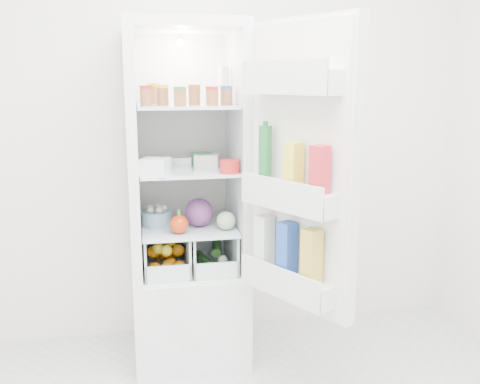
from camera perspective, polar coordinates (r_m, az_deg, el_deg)
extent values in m
cube|color=white|center=(3.14, -2.65, 8.00)|extent=(3.00, 0.02, 2.60)
cube|color=silver|center=(3.09, -5.43, -12.29)|extent=(0.60, 0.60, 0.50)
cube|color=silver|center=(2.83, -6.06, 17.15)|extent=(0.60, 0.60, 0.05)
cube|color=silver|center=(3.12, -6.23, 4.68)|extent=(0.60, 0.05, 1.25)
cube|color=silver|center=(2.84, -11.33, 3.81)|extent=(0.05, 0.60, 1.25)
cube|color=silver|center=(2.88, -0.31, 4.17)|extent=(0.05, 0.60, 1.25)
cube|color=white|center=(3.09, -6.18, 4.62)|extent=(0.50, 0.01, 1.25)
sphere|color=white|center=(3.04, -6.38, 15.55)|extent=(0.05, 0.05, 0.05)
cube|color=silver|center=(2.90, -5.57, -3.61)|extent=(0.49, 0.53, 0.01)
cube|color=silver|center=(2.83, -5.70, 2.44)|extent=(0.49, 0.53, 0.02)
cube|color=silver|center=(2.80, -5.84, 9.12)|extent=(0.49, 0.53, 0.02)
cylinder|color=#B21919|center=(2.65, -9.97, 9.95)|extent=(0.06, 0.06, 0.08)
cylinder|color=gold|center=(2.70, -8.27, 10.03)|extent=(0.06, 0.06, 0.08)
cylinder|color=#267226|center=(2.63, -6.42, 10.03)|extent=(0.06, 0.06, 0.08)
cylinder|color=brown|center=(2.74, -4.89, 10.13)|extent=(0.06, 0.06, 0.08)
cylinder|color=#B21919|center=(2.68, -3.00, 10.12)|extent=(0.06, 0.06, 0.08)
cylinder|color=#194C8C|center=(2.74, -1.46, 10.17)|extent=(0.06, 0.06, 0.08)
cylinder|color=#BF8C19|center=(2.88, -9.25, 10.11)|extent=(0.06, 0.06, 0.08)
cylinder|color=white|center=(2.87, -1.73, 11.31)|extent=(0.07, 0.07, 0.19)
cube|color=white|center=(2.62, -9.03, 2.67)|extent=(0.16, 0.16, 0.08)
cube|color=beige|center=(2.83, -3.54, 3.35)|extent=(0.15, 0.15, 0.07)
cylinder|color=red|center=(2.65, -1.11, 2.74)|extent=(0.11, 0.11, 0.07)
cube|color=silver|center=(2.97, -6.61, 3.37)|extent=(0.16, 0.13, 0.04)
cube|color=#397D4F|center=(2.86, -3.92, 3.45)|extent=(0.12, 0.14, 0.07)
sphere|color=#4F1B4D|center=(2.84, -4.41, -2.18)|extent=(0.15, 0.15, 0.15)
sphere|color=#BE2E0B|center=(2.72, -6.51, -3.45)|extent=(0.10, 0.10, 0.10)
cylinder|color=#82ABC2|center=(2.90, -8.88, -2.75)|extent=(0.19, 0.19, 0.08)
sphere|color=#99B88A|center=(2.77, -1.51, -3.07)|extent=(0.10, 0.10, 0.10)
sphere|color=orange|center=(2.83, -9.08, -8.12)|extent=(0.07, 0.07, 0.07)
sphere|color=orange|center=(2.83, -7.76, -8.06)|extent=(0.07, 0.07, 0.07)
sphere|color=orange|center=(2.84, -6.43, -8.00)|extent=(0.07, 0.07, 0.07)
sphere|color=orange|center=(2.93, -9.20, -6.31)|extent=(0.07, 0.07, 0.07)
sphere|color=orange|center=(2.93, -7.92, -6.26)|extent=(0.07, 0.07, 0.07)
sphere|color=orange|center=(2.93, -6.64, -6.20)|extent=(0.07, 0.07, 0.07)
sphere|color=orange|center=(3.06, -8.57, -6.57)|extent=(0.07, 0.07, 0.07)
sphere|color=orange|center=(3.06, -7.26, -6.52)|extent=(0.07, 0.07, 0.07)
sphere|color=orange|center=(2.89, -7.42, -7.64)|extent=(0.07, 0.07, 0.07)
sphere|color=yellow|center=(2.86, -8.68, -5.99)|extent=(0.06, 0.06, 0.06)
sphere|color=yellow|center=(2.97, -7.41, -5.30)|extent=(0.06, 0.06, 0.06)
sphere|color=yellow|center=(2.82, -7.83, -6.21)|extent=(0.06, 0.06, 0.06)
cylinder|color=#224B19|center=(2.97, -3.90, -7.27)|extent=(0.09, 0.21, 0.05)
cylinder|color=#224B19|center=(3.01, -2.50, -5.98)|extent=(0.08, 0.21, 0.05)
sphere|color=white|center=(2.86, -2.80, -8.00)|extent=(0.05, 0.05, 0.05)
sphere|color=white|center=(2.87, -1.86, -7.24)|extent=(0.05, 0.05, 0.05)
cube|color=silver|center=(2.40, 6.71, 2.56)|extent=(0.34, 0.55, 1.30)
cube|color=white|center=(2.38, 6.13, 2.47)|extent=(0.28, 0.49, 1.26)
cube|color=white|center=(2.31, 5.45, 11.55)|extent=(0.34, 0.49, 0.10)
cube|color=white|center=(2.37, 5.22, -0.64)|extent=(0.34, 0.49, 0.10)
cube|color=white|center=(2.48, 5.04, -9.68)|extent=(0.34, 0.49, 0.10)
sphere|color=#9C6C46|center=(2.23, 7.63, 13.04)|extent=(0.05, 0.05, 0.05)
sphere|color=#9C6C46|center=(2.28, 6.11, 13.05)|extent=(0.05, 0.05, 0.05)
sphere|color=#9C6C46|center=(2.34, 4.67, 13.04)|extent=(0.05, 0.05, 0.05)
sphere|color=#9C6C46|center=(2.40, 3.30, 13.03)|extent=(0.05, 0.05, 0.05)
sphere|color=#9C6C46|center=(2.45, 1.99, 13.01)|extent=(0.05, 0.05, 0.05)
cylinder|color=#1B612B|center=(2.44, 2.71, 4.06)|extent=(0.06, 0.06, 0.26)
cube|color=yellow|center=(2.32, 5.71, 2.85)|extent=(0.09, 0.09, 0.20)
cube|color=red|center=(2.21, 8.48, 2.37)|extent=(0.09, 0.09, 0.20)
cube|color=white|center=(2.53, 2.62, -5.19)|extent=(0.10, 0.10, 0.24)
cube|color=#234DB2|center=(2.42, 5.02, -5.97)|extent=(0.10, 0.10, 0.24)
cube|color=gold|center=(2.33, 7.64, -6.81)|extent=(0.10, 0.10, 0.24)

